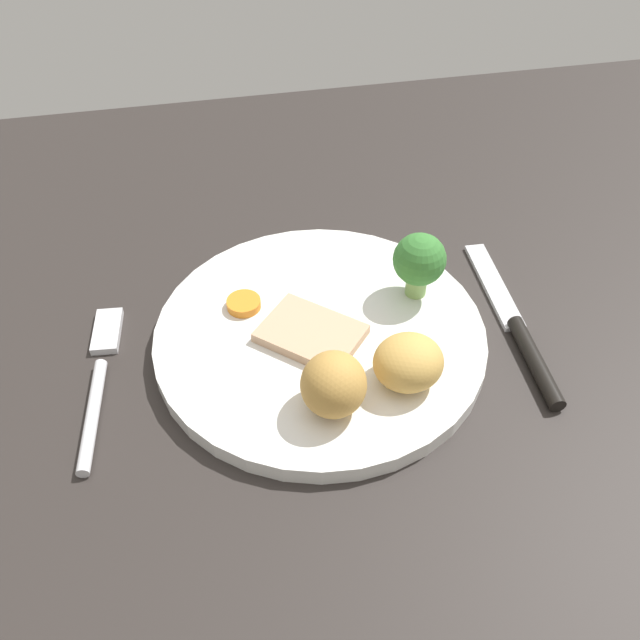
% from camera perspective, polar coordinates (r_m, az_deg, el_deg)
% --- Properties ---
extents(dining_table, '(1.20, 0.84, 0.04)m').
position_cam_1_polar(dining_table, '(0.53, 3.09, -2.78)').
color(dining_table, '#2B2623').
rests_on(dining_table, ground).
extents(dinner_plate, '(0.25, 0.25, 0.01)m').
position_cam_1_polar(dinner_plate, '(0.51, 0.00, -1.37)').
color(dinner_plate, white).
rests_on(dinner_plate, dining_table).
extents(meat_slice_main, '(0.09, 0.09, 0.01)m').
position_cam_1_polar(meat_slice_main, '(0.49, -0.77, -1.16)').
color(meat_slice_main, tan).
rests_on(meat_slice_main, dinner_plate).
extents(roast_potato_left, '(0.06, 0.06, 0.04)m').
position_cam_1_polar(roast_potato_left, '(0.46, 7.56, -3.60)').
color(roast_potato_left, tan).
rests_on(roast_potato_left, dinner_plate).
extents(roast_potato_right, '(0.06, 0.06, 0.04)m').
position_cam_1_polar(roast_potato_right, '(0.44, 1.17, -5.53)').
color(roast_potato_right, '#BC8C42').
rests_on(roast_potato_right, dinner_plate).
extents(carrot_coin_front, '(0.03, 0.03, 0.01)m').
position_cam_1_polar(carrot_coin_front, '(0.52, -6.54, 1.40)').
color(carrot_coin_front, orange).
rests_on(carrot_coin_front, dinner_plate).
extents(broccoli_floret, '(0.04, 0.04, 0.05)m').
position_cam_1_polar(broccoli_floret, '(0.52, 8.49, 5.00)').
color(broccoli_floret, '#8CB766').
rests_on(broccoli_floret, dinner_plate).
extents(fork, '(0.03, 0.15, 0.01)m').
position_cam_1_polar(fork, '(0.51, -18.38, -4.70)').
color(fork, silver).
rests_on(fork, dining_table).
extents(knife, '(0.02, 0.19, 0.01)m').
position_cam_1_polar(knife, '(0.54, 16.62, -0.91)').
color(knife, black).
rests_on(knife, dining_table).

